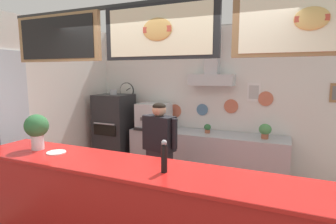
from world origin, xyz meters
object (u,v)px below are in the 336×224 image
(potted_oregano, at_px, (265,130))
(condiment_plate, at_px, (56,152))
(potted_rosemary, at_px, (207,128))
(basil_vase, at_px, (37,129))
(pizza_oven, at_px, (115,133))
(shop_worker, at_px, (159,153))
(espresso_machine, at_px, (154,116))
(pepper_grinder, at_px, (164,156))

(potted_oregano, height_order, condiment_plate, potted_oregano)
(potted_rosemary, bearing_deg, potted_oregano, -1.72)
(potted_oregano, xyz_separation_m, basil_vase, (-2.34, -2.35, 0.27))
(pizza_oven, distance_m, potted_rosemary, 1.89)
(pizza_oven, xyz_separation_m, basil_vase, (0.49, -2.23, 0.56))
(shop_worker, xyz_separation_m, potted_rosemary, (0.40, 1.15, 0.18))
(potted_rosemary, xyz_separation_m, condiment_plate, (-1.07, -2.40, 0.09))
(pizza_oven, relative_size, potted_oregano, 6.84)
(pizza_oven, height_order, condiment_plate, pizza_oven)
(pizza_oven, xyz_separation_m, condiment_plate, (0.80, -2.25, 0.32))
(espresso_machine, bearing_deg, potted_oregano, -0.06)
(potted_oregano, bearing_deg, pizza_oven, -177.60)
(potted_oregano, distance_m, basil_vase, 3.33)
(shop_worker, xyz_separation_m, pepper_grinder, (0.67, -1.30, 0.41))
(shop_worker, distance_m, potted_oregano, 1.78)
(espresso_machine, distance_m, basil_vase, 2.38)
(pepper_grinder, bearing_deg, shop_worker, 117.34)
(basil_vase, relative_size, pepper_grinder, 1.39)
(espresso_machine, bearing_deg, pizza_oven, -171.59)
(pepper_grinder, bearing_deg, pizza_oven, 133.06)
(condiment_plate, distance_m, basil_vase, 0.39)
(espresso_machine, height_order, pepper_grinder, espresso_machine)
(potted_oregano, bearing_deg, basil_vase, -134.95)
(pizza_oven, relative_size, condiment_plate, 7.98)
(potted_oregano, xyz_separation_m, condiment_plate, (-2.04, -2.37, 0.04))
(espresso_machine, xyz_separation_m, condiment_plate, (-0.02, -2.37, -0.06))
(shop_worker, relative_size, potted_rosemary, 9.81)
(pizza_oven, distance_m, pepper_grinder, 3.18)
(potted_rosemary, bearing_deg, pizza_oven, -175.48)
(basil_vase, bearing_deg, pizza_oven, 102.45)
(pizza_oven, xyz_separation_m, espresso_machine, (0.82, 0.12, 0.38))
(potted_rosemary, height_order, potted_oregano, potted_oregano)
(pizza_oven, distance_m, basil_vase, 2.35)
(potted_rosemary, height_order, pepper_grinder, pepper_grinder)
(pizza_oven, bearing_deg, pepper_grinder, -46.94)
(pepper_grinder, bearing_deg, espresso_machine, 118.78)
(shop_worker, bearing_deg, espresso_machine, -46.71)
(pepper_grinder, bearing_deg, condiment_plate, 177.98)
(shop_worker, distance_m, pepper_grinder, 1.52)
(pizza_oven, bearing_deg, condiment_plate, -70.46)
(shop_worker, relative_size, espresso_machine, 2.62)
(pizza_oven, relative_size, pepper_grinder, 5.55)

